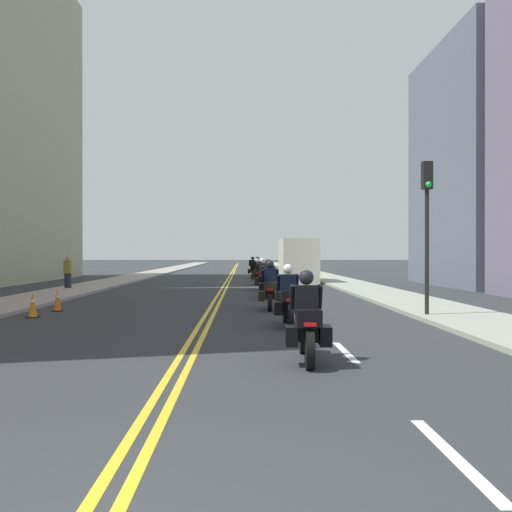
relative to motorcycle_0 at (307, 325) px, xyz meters
name	(u,v)px	position (x,y,z in m)	size (l,w,h in m)	color
ground_plane	(231,276)	(-2.12, 41.08, -0.64)	(264.00, 264.00, 0.00)	#2D3134
sidewalk_left	(143,275)	(-9.47, 41.08, -0.58)	(2.81, 144.00, 0.12)	gray
sidewalk_right	(318,275)	(5.22, 41.08, -0.58)	(2.81, 144.00, 0.12)	#9BA08E
centreline_yellow_inner	(229,276)	(-2.24, 41.08, -0.64)	(0.12, 132.00, 0.01)	yellow
centreline_yellow_outer	(232,276)	(-2.00, 41.08, -0.64)	(0.12, 132.00, 0.01)	yellow
lane_dashes_white	(280,289)	(0.85, 22.08, -0.64)	(0.14, 56.40, 0.01)	silver
motorcycle_0	(307,325)	(0.00, 0.00, 0.00)	(0.78, 2.30, 1.59)	black
motorcycle_1	(288,301)	(0.06, 5.20, 0.00)	(0.76, 2.25, 1.60)	black
motorcycle_2	(270,290)	(-0.20, 9.89, 0.01)	(0.78, 2.14, 1.64)	black
motorcycle_3	(268,282)	(-0.04, 15.24, 0.02)	(0.78, 2.14, 1.64)	black
motorcycle_4	(262,277)	(-0.12, 20.60, 0.02)	(0.78, 2.21, 1.66)	black
motorcycle_5	(257,274)	(-0.27, 25.99, 0.01)	(0.77, 2.15, 1.58)	black
motorcycle_6	(257,271)	(-0.12, 31.35, 0.02)	(0.77, 2.20, 1.67)	black
motorcycle_7	(253,269)	(-0.35, 36.89, 0.02)	(0.76, 2.24, 1.65)	black
traffic_cone_1	(33,305)	(-7.23, 7.48, -0.27)	(0.33, 0.33, 0.76)	black
traffic_cone_2	(57,300)	(-7.13, 9.49, -0.27)	(0.31, 0.31, 0.75)	black
traffic_light_near	(427,210)	(4.21, 7.06, 2.48)	(0.28, 0.38, 4.53)	black
pedestrian_0	(68,272)	(-10.09, 21.10, 0.27)	(0.41, 0.33, 1.76)	#222939
parked_truck	(297,263)	(2.41, 29.14, 0.63)	(2.20, 6.50, 2.80)	silver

